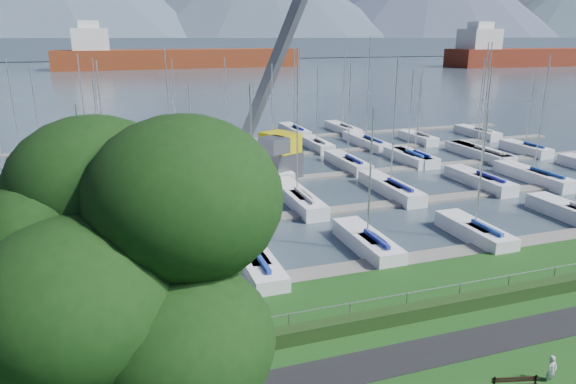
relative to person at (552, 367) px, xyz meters
name	(u,v)px	position (x,y,z in m)	size (l,w,h in m)	color
path	(402,358)	(-4.77, 3.14, -0.62)	(160.00, 2.00, 0.04)	black
water	(132,64)	(-4.77, 266.14, -1.03)	(800.00, 540.00, 0.20)	#3A4955
hedge	(373,320)	(-4.77, 5.74, -0.28)	(80.00, 0.70, 0.70)	#1C3413
fence	(370,300)	(-4.77, 6.14, 0.57)	(0.04, 0.04, 80.00)	gray
foothill	(126,48)	(-4.77, 336.14, 5.37)	(900.00, 80.00, 12.00)	#465667
docks	(240,184)	(-4.77, 32.14, -0.85)	(90.00, 41.60, 0.25)	slate
person	(552,367)	(0.00, 0.00, 0.00)	(0.46, 0.30, 1.26)	#ABACB2
tree	(136,254)	(-15.08, -0.59, 7.17)	(7.51, 7.62, 11.63)	black
crane	(281,119)	(-0.14, 34.12, 4.70)	(7.83, 12.88, 22.35)	#525659
cargo_ship_mid	(171,59)	(9.73, 219.53, 2.87)	(104.90, 23.14, 21.50)	maroon
cargo_ship_east	(518,57)	(162.20, 183.29, 3.19)	(75.73, 19.02, 21.50)	maroon
sailboat_fleet	(227,120)	(-5.18, 34.97, 4.73)	(75.06, 50.02, 13.65)	navy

